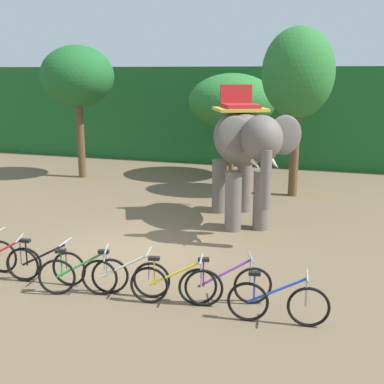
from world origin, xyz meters
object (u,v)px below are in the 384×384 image
Objects in this scene: tree_right at (77,77)px; elephant at (243,145)px; tree_center_left at (232,102)px; bike_purple at (225,285)px; bike_blue at (278,303)px; bike_green at (83,275)px; bike_black at (45,265)px; tree_far_left at (298,74)px; bike_yellow at (176,285)px; bike_white at (125,277)px.

tree_right reaches higher than elephant.
tree_center_left is 0.98× the size of elephant.
elephant reaches higher than bike_purple.
bike_green is at bearing 179.09° from bike_blue.
bike_purple is at bearing 2.74° from bike_black.
tree_far_left is 9.87m from bike_blue.
tree_right is 0.92× the size of tree_far_left.
bike_green is (0.96, -0.21, 0.00)m from bike_black.
bike_yellow is 1.04× the size of bike_purple.
tree_far_left is 10.21m from bike_green.
bike_black is 2.79m from bike_yellow.
elephant is 2.43× the size of bike_black.
bike_black is 1.05× the size of bike_green.
bike_green is 0.96× the size of bike_white.
bike_white is at bearing -56.51° from tree_right.
tree_center_left is 11.59m from bike_purple.
bike_blue is at bearing -85.22° from tree_far_left.
bike_white is 1.04× the size of bike_purple.
bike_blue is at bearing -72.10° from elephant.
tree_center_left is 11.57m from bike_white.
tree_far_left is at bearing 83.07° from bike_yellow.
bike_green and bike_purple have the same top height.
tree_far_left is at bearing -40.87° from tree_center_left.
bike_green is 0.81m from bike_white.
bike_white is 0.99× the size of bike_blue.
elephant is (1.71, -6.04, -0.79)m from tree_center_left.
tree_center_left is at bearing 139.13° from tree_far_left.
tree_right is 12.51m from bike_yellow.
bike_black is 0.98m from bike_green.
bike_black is 4.65m from bike_blue.
tree_right is 11.91m from bike_white.
bike_blue is (0.76, -9.13, -3.67)m from tree_far_left.
tree_center_left is 2.39× the size of bike_black.
tree_right is at bearing 176.21° from tree_far_left.
tree_center_left reaches higher than bike_white.
bike_purple and bike_blue have the same top height.
bike_purple is (2.46, -11.03, -2.60)m from tree_center_left.
tree_center_left is at bearing 102.56° from bike_purple.
tree_far_left is (2.70, -2.34, 1.06)m from tree_center_left.
tree_far_left is at bearing 72.18° from bike_green.
tree_center_left is at bearing 105.82° from elephant.
bike_green is at bearing -176.76° from bike_yellow.
tree_far_left is 10.35m from bike_black.
elephant is 2.55× the size of bike_green.
tree_right reaches higher than bike_blue.
tree_right is at bearing -162.60° from tree_center_left.
elephant is at bearing -29.90° from tree_right.
bike_black is (-1.18, -11.20, -2.60)m from tree_center_left.
bike_blue is at bearing -73.19° from tree_center_left.
bike_black and bike_blue have the same top height.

